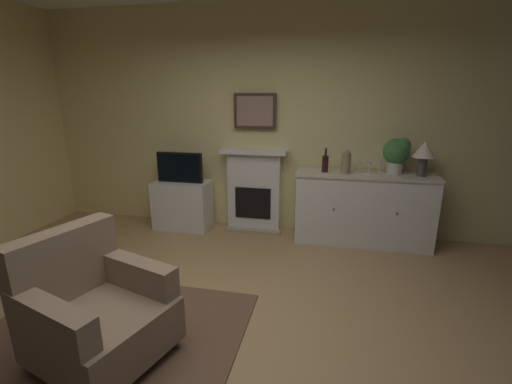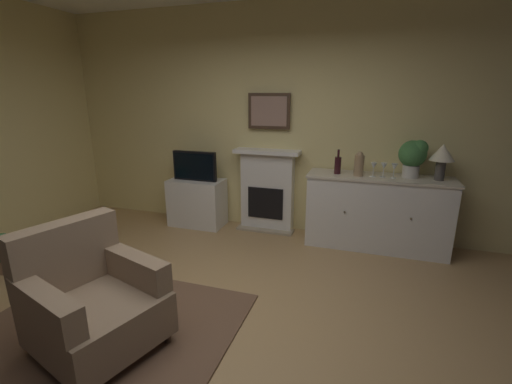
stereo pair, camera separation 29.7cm
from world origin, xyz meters
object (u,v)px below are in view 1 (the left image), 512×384
(table_lamp, at_px, (424,152))
(wine_glass_right, at_px, (380,165))
(tv_cabinet, at_px, (183,205))
(fireplace_unit, at_px, (254,190))
(wine_glass_center, at_px, (370,164))
(wine_bottle, at_px, (325,163))
(wine_glass_left, at_px, (360,164))
(potted_plant_small, at_px, (397,152))
(armchair, at_px, (94,310))
(tv_set, at_px, (180,167))
(vase_decorative, at_px, (346,162))
(sideboard_cabinet, at_px, (363,209))
(framed_picture, at_px, (255,111))

(table_lamp, bearing_deg, wine_glass_right, -174.50)
(table_lamp, xyz_separation_m, tv_cabinet, (-2.99, 0.02, -0.84))
(fireplace_unit, height_order, wine_glass_center, fireplace_unit)
(wine_bottle, relative_size, wine_glass_left, 1.76)
(potted_plant_small, relative_size, armchair, 0.43)
(wine_glass_left, bearing_deg, wine_glass_right, 0.63)
(wine_glass_center, bearing_deg, tv_cabinet, 178.85)
(tv_cabinet, bearing_deg, tv_set, -90.00)
(wine_glass_center, distance_m, wine_glass_right, 0.11)
(armchair, bearing_deg, fireplace_unit, 78.53)
(fireplace_unit, bearing_deg, vase_decorative, -11.05)
(sideboard_cabinet, distance_m, wine_glass_right, 0.58)
(wine_bottle, height_order, tv_cabinet, wine_bottle)
(wine_glass_center, xyz_separation_m, tv_cabinet, (-2.41, 0.05, -0.68))
(wine_glass_center, bearing_deg, tv_set, 179.40)
(framed_picture, bearing_deg, armchair, -101.29)
(tv_set, bearing_deg, wine_glass_left, -0.99)
(fireplace_unit, relative_size, wine_glass_left, 6.67)
(tv_set, height_order, armchair, tv_set)
(wine_glass_center, bearing_deg, fireplace_unit, 171.64)
(sideboard_cabinet, relative_size, table_lamp, 4.10)
(tv_cabinet, bearing_deg, potted_plant_small, 0.64)
(armchair, bearing_deg, table_lamp, 43.99)
(table_lamp, relative_size, wine_bottle, 1.38)
(wine_glass_left, height_order, tv_set, tv_set)
(framed_picture, height_order, tv_set, framed_picture)
(table_lamp, relative_size, tv_cabinet, 0.53)
(wine_bottle, height_order, wine_glass_left, wine_bottle)
(sideboard_cabinet, relative_size, tv_cabinet, 2.18)
(wine_glass_right, distance_m, vase_decorative, 0.38)
(framed_picture, distance_m, wine_glass_center, 1.57)
(wine_bottle, xyz_separation_m, tv_cabinet, (-1.90, 0.04, -0.66))
(framed_picture, height_order, vase_decorative, framed_picture)
(wine_glass_right, bearing_deg, sideboard_cabinet, 161.97)
(wine_glass_center, bearing_deg, vase_decorative, -176.50)
(potted_plant_small, bearing_deg, fireplace_unit, 175.65)
(framed_picture, height_order, table_lamp, framed_picture)
(wine_glass_left, bearing_deg, sideboard_cabinet, 30.75)
(vase_decorative, xyz_separation_m, potted_plant_small, (0.57, 0.10, 0.12))
(wine_glass_center, height_order, wine_glass_right, same)
(wine_glass_left, height_order, wine_glass_center, same)
(fireplace_unit, relative_size, wine_glass_right, 6.67)
(wine_glass_center, bearing_deg, wine_glass_right, -6.23)
(wine_glass_left, bearing_deg, vase_decorative, -179.24)
(table_lamp, bearing_deg, wine_bottle, -178.87)
(table_lamp, xyz_separation_m, wine_bottle, (-1.09, -0.02, -0.17))
(vase_decorative, height_order, potted_plant_small, potted_plant_small)
(framed_picture, height_order, wine_glass_right, framed_picture)
(sideboard_cabinet, bearing_deg, fireplace_unit, 172.81)
(wine_glass_left, height_order, wine_glass_right, same)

